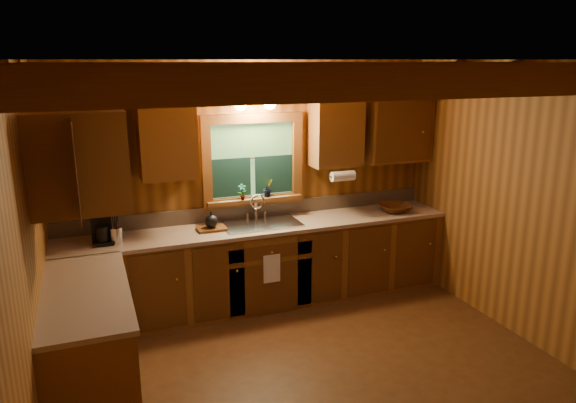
# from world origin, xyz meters

# --- Properties ---
(room) EXTENTS (4.20, 4.20, 4.20)m
(room) POSITION_xyz_m (0.00, 0.00, 1.30)
(room) COLOR #4E2C12
(room) RESTS_ON ground
(ceiling_beams) EXTENTS (4.20, 2.54, 0.18)m
(ceiling_beams) POSITION_xyz_m (0.00, 0.00, 2.49)
(ceiling_beams) COLOR brown
(ceiling_beams) RESTS_ON room
(base_cabinets) EXTENTS (4.20, 2.22, 0.86)m
(base_cabinets) POSITION_xyz_m (-0.49, 1.28, 0.43)
(base_cabinets) COLOR brown
(base_cabinets) RESTS_ON ground
(countertop) EXTENTS (4.20, 2.24, 0.04)m
(countertop) POSITION_xyz_m (-0.48, 1.29, 0.88)
(countertop) COLOR #9F856D
(countertop) RESTS_ON base_cabinets
(backsplash) EXTENTS (4.20, 0.02, 0.16)m
(backsplash) POSITION_xyz_m (0.00, 1.89, 0.98)
(backsplash) COLOR gray
(backsplash) RESTS_ON room
(dishwasher_panel) EXTENTS (0.02, 0.60, 0.80)m
(dishwasher_panel) POSITION_xyz_m (-1.47, 0.68, 0.43)
(dishwasher_panel) COLOR white
(dishwasher_panel) RESTS_ON base_cabinets
(upper_cabinets) EXTENTS (4.19, 1.77, 0.78)m
(upper_cabinets) POSITION_xyz_m (-0.56, 1.42, 1.84)
(upper_cabinets) COLOR brown
(upper_cabinets) RESTS_ON room
(window) EXTENTS (1.12, 0.08, 1.00)m
(window) POSITION_xyz_m (0.00, 1.87, 1.53)
(window) COLOR brown
(window) RESTS_ON room
(window_sill) EXTENTS (1.06, 0.14, 0.04)m
(window_sill) POSITION_xyz_m (0.00, 1.82, 1.12)
(window_sill) COLOR brown
(window_sill) RESTS_ON room
(wall_sconce) EXTENTS (0.45, 0.21, 0.17)m
(wall_sconce) POSITION_xyz_m (0.00, 1.75, 2.16)
(wall_sconce) COLOR black
(wall_sconce) RESTS_ON room
(paper_towel_roll) EXTENTS (0.27, 0.11, 0.11)m
(paper_towel_roll) POSITION_xyz_m (0.92, 1.53, 1.37)
(paper_towel_roll) COLOR white
(paper_towel_roll) RESTS_ON upper_cabinets
(dish_towel) EXTENTS (0.18, 0.01, 0.30)m
(dish_towel) POSITION_xyz_m (0.00, 1.26, 0.52)
(dish_towel) COLOR white
(dish_towel) RESTS_ON base_cabinets
(sink) EXTENTS (0.82, 0.48, 0.43)m
(sink) POSITION_xyz_m (0.00, 1.60, 0.86)
(sink) COLOR silver
(sink) RESTS_ON countertop
(coffee_maker) EXTENTS (0.19, 0.24, 0.34)m
(coffee_maker) POSITION_xyz_m (-1.60, 1.59, 1.07)
(coffee_maker) COLOR black
(coffee_maker) RESTS_ON countertop
(utensil_crock) EXTENTS (0.12, 0.12, 0.35)m
(utensil_crock) POSITION_xyz_m (-1.48, 1.53, 0.99)
(utensil_crock) COLOR silver
(utensil_crock) RESTS_ON countertop
(cutting_board) EXTENTS (0.30, 0.21, 0.03)m
(cutting_board) POSITION_xyz_m (-0.54, 1.60, 0.91)
(cutting_board) COLOR #522D11
(cutting_board) RESTS_ON countertop
(teakettle) EXTENTS (0.13, 0.13, 0.17)m
(teakettle) POSITION_xyz_m (-0.54, 1.60, 0.99)
(teakettle) COLOR black
(teakettle) RESTS_ON cutting_board
(wicker_basket) EXTENTS (0.39, 0.39, 0.09)m
(wicker_basket) POSITION_xyz_m (1.59, 1.52, 0.94)
(wicker_basket) COLOR #48230C
(wicker_basket) RESTS_ON countertop
(potted_plant_left) EXTENTS (0.10, 0.08, 0.18)m
(potted_plant_left) POSITION_xyz_m (-0.15, 1.78, 1.23)
(potted_plant_left) COLOR #522D11
(potted_plant_left) RESTS_ON window_sill
(potted_plant_right) EXTENTS (0.13, 0.12, 0.20)m
(potted_plant_right) POSITION_xyz_m (0.15, 1.81, 1.24)
(potted_plant_right) COLOR #522D11
(potted_plant_right) RESTS_ON window_sill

